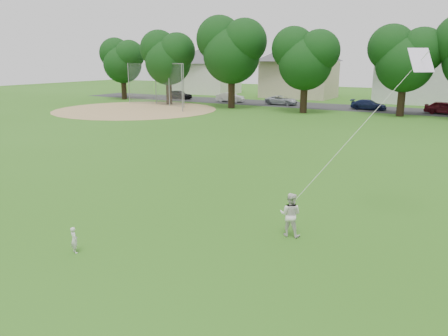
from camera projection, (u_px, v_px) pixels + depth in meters
The scene contains 10 objects.
ground at pixel (169, 257), 12.59m from camera, with size 160.00×160.00×0.00m, color #2C5F15.
street at pixel (403, 111), 47.73m from camera, with size 90.00×7.00×0.01m, color #2D2D30.
dirt_infield at pixel (136, 110), 48.76m from camera, with size 18.00×18.00×0.02m, color #9E7F51.
toddler at pixel (74, 240), 12.78m from camera, with size 0.29×0.19×0.80m, color silver.
older_boy at pixel (290, 215), 13.93m from camera, with size 0.70×0.54×1.44m, color silver.
kite at pixel (356, 132), 13.90m from camera, with size 2.02×2.08×6.26m.
baseball_backstop at pixel (165, 85), 51.57m from camera, with size 10.78×4.89×4.99m.
tree_row at pixel (425, 50), 39.80m from camera, with size 80.42×9.11×10.83m.
parked_cars at pixel (372, 104), 48.31m from camera, with size 54.18×2.19×1.29m.
house_row at pixel (427, 62), 54.43m from camera, with size 77.55×14.16×10.52m.
Camera 1 is at (7.23, -9.19, 5.56)m, focal length 35.00 mm.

